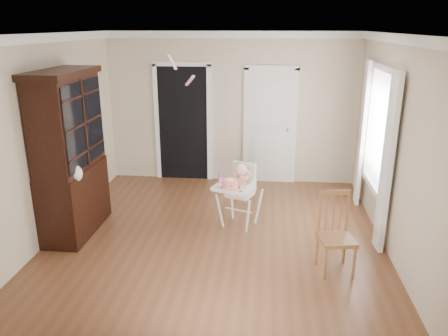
# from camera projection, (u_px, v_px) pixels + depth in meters

# --- Properties ---
(floor) EXTENTS (5.00, 5.00, 0.00)m
(floor) POSITION_uv_depth(u_px,v_px,m) (215.00, 240.00, 5.95)
(floor) COLOR brown
(floor) RESTS_ON ground
(ceiling) EXTENTS (5.00, 5.00, 0.00)m
(ceiling) POSITION_uv_depth(u_px,v_px,m) (214.00, 34.00, 5.11)
(ceiling) COLOR white
(ceiling) RESTS_ON wall_back
(wall_back) EXTENTS (4.50, 0.00, 4.50)m
(wall_back) POSITION_uv_depth(u_px,v_px,m) (232.00, 109.00, 7.89)
(wall_back) COLOR beige
(wall_back) RESTS_ON floor
(wall_left) EXTENTS (0.00, 5.00, 5.00)m
(wall_left) POSITION_uv_depth(u_px,v_px,m) (46.00, 140.00, 5.75)
(wall_left) COLOR beige
(wall_left) RESTS_ON floor
(wall_right) EXTENTS (0.00, 5.00, 5.00)m
(wall_right) POSITION_uv_depth(u_px,v_px,m) (398.00, 150.00, 5.31)
(wall_right) COLOR beige
(wall_right) RESTS_ON floor
(crown_molding) EXTENTS (4.50, 5.00, 0.12)m
(crown_molding) POSITION_uv_depth(u_px,v_px,m) (214.00, 39.00, 5.13)
(crown_molding) COLOR white
(crown_molding) RESTS_ON ceiling
(doorway) EXTENTS (1.06, 0.05, 2.22)m
(doorway) POSITION_uv_depth(u_px,v_px,m) (183.00, 121.00, 8.04)
(doorway) COLOR black
(doorway) RESTS_ON wall_back
(closet_door) EXTENTS (0.96, 0.09, 2.13)m
(closet_door) POSITION_uv_depth(u_px,v_px,m) (270.00, 128.00, 7.90)
(closet_door) COLOR white
(closet_door) RESTS_ON wall_back
(window_right) EXTENTS (0.13, 1.84, 2.30)m
(window_right) POSITION_uv_depth(u_px,v_px,m) (376.00, 139.00, 6.09)
(window_right) COLOR white
(window_right) RESTS_ON wall_right
(high_chair) EXTENTS (0.73, 0.81, 0.94)m
(high_chair) POSITION_uv_depth(u_px,v_px,m) (240.00, 188.00, 6.23)
(high_chair) COLOR white
(high_chair) RESTS_ON floor
(baby) EXTENTS (0.26, 0.26, 0.43)m
(baby) POSITION_uv_depth(u_px,v_px,m) (241.00, 178.00, 6.21)
(baby) COLOR beige
(baby) RESTS_ON high_chair
(cake) EXTENTS (0.28, 0.28, 0.13)m
(cake) POSITION_uv_depth(u_px,v_px,m) (230.00, 184.00, 5.99)
(cake) COLOR silver
(cake) RESTS_ON high_chair
(sippy_cup) EXTENTS (0.07, 0.07, 0.17)m
(sippy_cup) POSITION_uv_depth(u_px,v_px,m) (221.00, 179.00, 6.18)
(sippy_cup) COLOR #FA98C6
(sippy_cup) RESTS_ON high_chair
(china_cabinet) EXTENTS (0.60, 1.34, 2.26)m
(china_cabinet) POSITION_uv_depth(u_px,v_px,m) (70.00, 155.00, 5.89)
(china_cabinet) COLOR black
(china_cabinet) RESTS_ON floor
(dining_chair) EXTENTS (0.46, 0.46, 0.97)m
(dining_chair) POSITION_uv_depth(u_px,v_px,m) (336.00, 236.00, 5.10)
(dining_chair) COLOR brown
(dining_chair) RESTS_ON floor
(streamer) EXTENTS (0.21, 0.46, 0.15)m
(streamer) POSITION_uv_depth(u_px,v_px,m) (172.00, 62.00, 5.30)
(streamer) COLOR pink
(streamer) RESTS_ON ceiling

